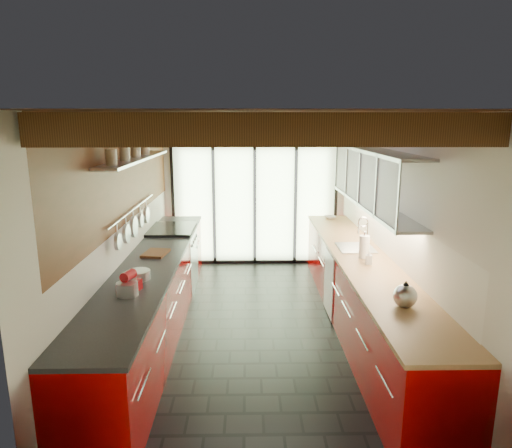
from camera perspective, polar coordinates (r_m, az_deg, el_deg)
The scene contains 18 objects.
ground at distance 5.86m, azimuth 0.28°, elevation -12.90°, with size 5.50×5.50×0.00m, color black.
room_shell at distance 5.35m, azimuth 0.30°, elevation 3.27°, with size 5.50×5.50×5.50m.
ceiling_beams at distance 5.66m, azimuth 0.22°, elevation 12.01°, with size 3.14×5.06×4.90m.
glass_door at distance 8.02m, azimuth -0.16°, elevation 6.48°, with size 2.95×0.10×2.90m.
left_counter at distance 5.79m, azimuth -12.58°, elevation -8.58°, with size 0.68×5.00×0.92m.
range_stove at distance 7.13m, azimuth -10.32°, elevation -4.30°, with size 0.66×0.90×0.97m.
right_counter at distance 5.84m, azimuth 13.02°, elevation -8.39°, with size 0.68×5.00×0.92m.
sink_assembly at distance 6.06m, azimuth 12.48°, elevation -2.62°, with size 0.45×0.52×0.43m.
upper_cabinets_right at distance 5.83m, azimuth 14.49°, elevation 5.60°, with size 0.34×3.00×3.00m.
left_wall_fixtures at distance 5.67m, azimuth -14.82°, elevation 5.33°, with size 0.28×2.60×0.96m.
stand_mixer at distance 4.60m, azimuth -15.52°, elevation -7.15°, with size 0.21×0.27×0.22m.
pot_large at distance 4.52m, azimuth -15.79°, elevation -7.82°, with size 0.20×0.20×0.13m, color silver.
pot_small at distance 4.94m, azimuth -14.47°, elevation -6.17°, with size 0.24×0.24×0.09m, color silver.
cutting_board at distance 5.79m, azimuth -12.43°, elevation -3.59°, with size 0.27×0.37×0.03m, color brown.
kettle at distance 4.30m, azimuth 18.15°, elevation -8.38°, with size 0.22×0.27×0.25m.
paper_towel at distance 5.62m, azimuth 13.37°, elevation -2.83°, with size 0.13×0.13×0.33m.
soap_bottle at distance 5.42m, azimuth 13.94°, elevation -4.06°, with size 0.07×0.07×0.16m, color silver.
bowl at distance 7.82m, azimuth 9.24°, elevation 0.84°, with size 0.19×0.19×0.05m, color silver.
Camera 1 is at (-0.13, -5.28, 2.54)m, focal length 32.00 mm.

